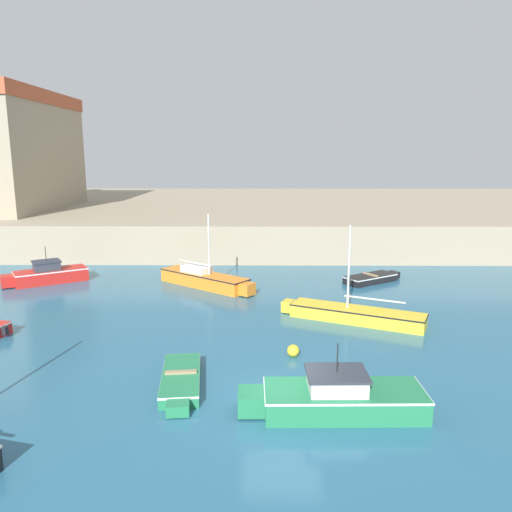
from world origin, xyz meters
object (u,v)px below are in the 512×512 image
Objects in this scene: motorboat_green_1 at (337,397)px; motorboat_red_3 at (48,274)px; dinghy_black_7 at (372,278)px; sailboat_orange_0 at (205,279)px; mooring_buoy at (293,351)px; sailboat_yellow_8 at (354,314)px; dinghy_green_5 at (181,380)px.

motorboat_green_1 is 1.18× the size of motorboat_red_3.
dinghy_black_7 is (4.48, 15.81, -0.25)m from motorboat_green_1.
sailboat_orange_0 reaches higher than dinghy_black_7.
sailboat_orange_0 is at bearing 113.61° from mooring_buoy.
mooring_buoy is at bearing -126.56° from sailboat_yellow_8.
dinghy_black_7 is at bearing 74.18° from motorboat_green_1.
motorboat_green_1 is 1.46× the size of dinghy_black_7.
motorboat_green_1 is at bearing -45.45° from motorboat_red_3.
sailboat_yellow_8 is 13.97× the size of mooring_buoy.
motorboat_red_3 is at bearing -179.13° from dinghy_black_7.
sailboat_yellow_8 is (2.05, 8.44, -0.14)m from motorboat_green_1.
dinghy_black_7 reaches higher than mooring_buoy.
mooring_buoy is (-1.06, 4.25, -0.26)m from motorboat_green_1.
dinghy_green_5 is at bearing -87.32° from sailboat_orange_0.
sailboat_yellow_8 is at bearing -108.24° from dinghy_black_7.
dinghy_green_5 is at bearing -136.19° from sailboat_yellow_8.
sailboat_orange_0 is 10.15m from dinghy_black_7.
dinghy_green_5 is (10.27, -13.83, -0.28)m from motorboat_red_3.
motorboat_green_1 is 1.38× the size of dinghy_green_5.
mooring_buoy is (-5.54, -11.56, -0.01)m from dinghy_black_7.
motorboat_red_3 is (-15.27, 15.51, 0.02)m from motorboat_green_1.
dinghy_black_7 is at bearing 71.76° from sailboat_yellow_8.
dinghy_green_5 is 1.06× the size of dinghy_black_7.
motorboat_red_3 reaches higher than mooring_buoy.
motorboat_green_1 is 4.38m from mooring_buoy.
dinghy_black_7 is 0.58× the size of sailboat_yellow_8.
dinghy_black_7 is at bearing 64.40° from mooring_buoy.
motorboat_green_1 reaches higher than dinghy_black_7.
mooring_buoy is at bearing 33.09° from dinghy_green_5.
sailboat_orange_0 is at bearing -173.36° from dinghy_black_7.
dinghy_black_7 is at bearing 0.87° from motorboat_red_3.
motorboat_red_3 reaches higher than dinghy_black_7.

